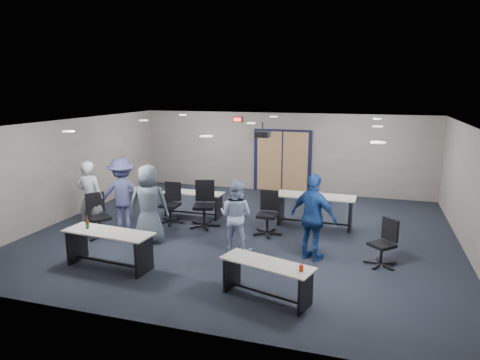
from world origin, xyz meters
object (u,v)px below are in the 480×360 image
(table_back_left, at_px, (193,200))
(chair_back_b, at_px, (204,205))
(person_navy, at_px, (313,217))
(person_back, at_px, (123,194))
(person_plaid, at_px, (149,204))
(table_front_left, at_px, (109,242))
(chair_loose_right, at_px, (382,243))
(table_front_right, at_px, (267,274))
(table_back_right, at_px, (315,205))
(chair_back_c, at_px, (267,214))
(chair_back_a, at_px, (170,203))
(person_lightblue, at_px, (236,216))
(person_gray, at_px, (90,197))
(chair_loose_left, at_px, (99,216))

(table_back_left, height_order, chair_back_b, chair_back_b)
(person_navy, height_order, person_back, same)
(person_plaid, xyz_separation_m, person_back, (-1.10, 0.66, 0.00))
(table_front_left, relative_size, chair_loose_right, 1.97)
(table_front_right, bearing_deg, table_back_right, 102.88)
(chair_back_c, bearing_deg, chair_back_a, 176.30)
(table_back_right, xyz_separation_m, person_lightblue, (-1.44, -2.21, 0.23))
(chair_back_a, relative_size, chair_back_c, 1.01)
(table_front_left, bearing_deg, person_gray, 139.13)
(chair_loose_left, distance_m, chair_loose_right, 6.46)
(table_back_right, xyz_separation_m, person_back, (-4.62, -1.65, 0.35))
(table_back_left, xyz_separation_m, person_navy, (3.61, -2.12, 0.45))
(chair_back_a, height_order, person_back, person_back)
(chair_back_b, xyz_separation_m, person_plaid, (-0.80, -1.39, 0.32))
(table_front_right, relative_size, table_back_left, 1.01)
(person_lightblue, bearing_deg, chair_back_a, -21.50)
(table_back_left, height_order, chair_back_a, chair_back_a)
(table_back_right, relative_size, chair_loose_right, 2.12)
(chair_loose_left, relative_size, person_plaid, 0.58)
(chair_loose_right, bearing_deg, table_back_left, -157.96)
(chair_back_a, relative_size, chair_loose_left, 1.01)
(person_back, bearing_deg, person_plaid, 123.13)
(chair_back_b, distance_m, chair_loose_right, 4.52)
(table_front_left, height_order, table_back_right, table_front_left)
(chair_loose_right, xyz_separation_m, person_navy, (-1.38, -0.08, 0.43))
(table_back_left, relative_size, person_navy, 0.93)
(chair_loose_left, bearing_deg, person_back, 21.29)
(person_lightblue, bearing_deg, chair_loose_left, 11.82)
(chair_loose_left, bearing_deg, table_front_right, -74.71)
(chair_loose_left, distance_m, person_lightblue, 3.40)
(person_gray, bearing_deg, chair_back_c, -168.34)
(chair_back_b, relative_size, person_gray, 0.65)
(chair_loose_right, xyz_separation_m, person_back, (-6.25, 0.50, 0.43))
(chair_loose_right, relative_size, person_lightblue, 0.61)
(chair_back_b, relative_size, chair_loose_right, 1.23)
(table_front_right, height_order, table_back_left, table_front_right)
(table_back_left, xyz_separation_m, chair_loose_left, (-1.46, -2.28, 0.06))
(table_back_left, xyz_separation_m, chair_back_b, (0.65, -0.80, 0.12))
(chair_back_c, height_order, chair_loose_left, chair_back_c)
(chair_back_c, xyz_separation_m, person_plaid, (-2.50, -1.30, 0.38))
(table_back_left, height_order, chair_back_c, chair_back_c)
(table_back_left, bearing_deg, table_back_right, 1.58)
(table_front_right, height_order, person_lightblue, person_lightblue)
(table_back_left, bearing_deg, chair_back_b, -51.32)
(table_front_left, height_order, person_lightblue, person_lightblue)
(chair_loose_right, height_order, person_gray, person_gray)
(person_gray, bearing_deg, table_back_left, -135.33)
(chair_back_b, height_order, person_lightblue, person_lightblue)
(chair_back_c, xyz_separation_m, chair_loose_left, (-3.80, -1.38, -0.00))
(person_plaid, bearing_deg, table_front_right, 130.52)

